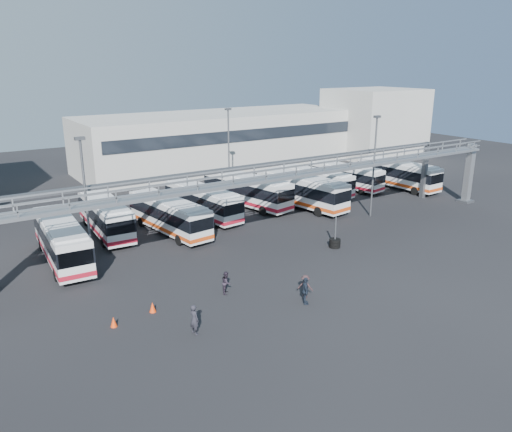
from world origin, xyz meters
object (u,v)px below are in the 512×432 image
pedestrian_b (226,283)px  tire_stack (335,242)px  bus_4 (203,201)px  bus_9 (398,173)px  cone_left (114,322)px  pedestrian_c (305,286)px  bus_3 (169,214)px  cone_right (153,307)px  bus_1 (62,239)px  pedestrian_a (194,319)px  pedestrian_d (305,291)px  bus_8 (345,176)px  light_pole_left (86,199)px  bus_2 (105,215)px  bus_7 (315,181)px  light_pole_mid (374,161)px  light_pole_back (229,148)px  bus_5 (247,190)px  bus_6 (301,190)px

pedestrian_b → tire_stack: 12.44m
bus_4 → bus_9: (26.22, -2.22, 0.10)m
cone_left → pedestrian_c: bearing=-15.0°
bus_3 → cone_right: size_ratio=16.30×
bus_4 → pedestrian_b: size_ratio=6.80×
bus_9 → bus_1: bearing=-179.9°
pedestrian_a → pedestrian_d: same height
bus_8 → pedestrian_c: bearing=-149.1°
light_pole_left → pedestrian_a: 13.19m
bus_2 → pedestrian_d: bus_2 is taller
bus_3 → pedestrian_a: (-6.18, -17.48, -0.87)m
pedestrian_d → bus_7: bearing=-13.4°
tire_stack → bus_7: bearing=56.0°
light_pole_mid → cone_right: bearing=-164.9°
bus_3 → light_pole_back: bearing=29.8°
pedestrian_a → pedestrian_c: bearing=-101.1°
bus_8 → pedestrian_d: (-23.72, -21.73, -0.74)m
pedestrian_c → cone_left: bearing=38.4°
bus_1 → cone_right: 12.15m
bus_2 → bus_5: bus_5 is taller
pedestrian_c → pedestrian_d: 0.95m
bus_3 → tire_stack: bus_3 is taller
bus_6 → cone_right: bus_6 is taller
bus_1 → cone_right: size_ratio=16.82×
bus_1 → bus_2: 6.93m
light_pole_left → pedestrian_b: light_pole_left is taller
bus_5 → pedestrian_a: bus_5 is taller
bus_4 → pedestrian_b: bearing=-118.9°
bus_7 → tire_stack: size_ratio=3.78×
light_pole_left → bus_7: light_pole_left is taller
bus_8 → pedestrian_d: bearing=-148.8°
bus_3 → pedestrian_a: size_ratio=5.89×
bus_4 → bus_5: 6.01m
bus_1 → pedestrian_b: 14.42m
bus_1 → bus_4: size_ratio=1.05×
cone_right → cone_left: bearing=-170.0°
pedestrian_a → pedestrian_c: size_ratio=1.15×
bus_8 → pedestrian_b: size_ratio=6.45×
pedestrian_b → bus_5: bearing=1.7°
light_pole_left → light_pole_back: bearing=35.0°
pedestrian_c → bus_4: bearing=-44.2°
pedestrian_a → cone_left: 5.04m
bus_6 → bus_5: bearing=136.9°
pedestrian_d → light_pole_mid: bearing=-29.5°
bus_4 → pedestrian_a: bearing=-125.3°
light_pole_back → bus_8: 15.25m
pedestrian_a → tire_stack: 17.54m
bus_4 → pedestrian_b: bus_4 is taller
bus_3 → bus_4: (4.80, 2.58, -0.03)m
light_pole_back → bus_4: bearing=-137.8°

